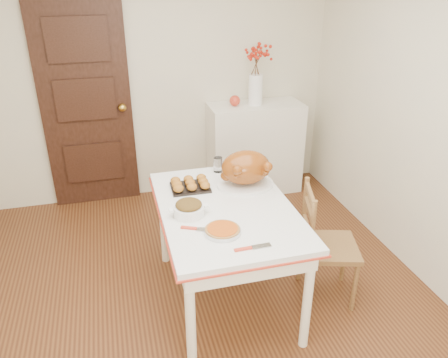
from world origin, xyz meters
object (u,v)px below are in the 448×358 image
object	(u,v)px
sideboard	(255,148)
pumpkin_pie	(223,230)
chair_oak	(329,244)
kitchen_table	(226,254)
turkey_platter	(246,169)

from	to	relation	value
sideboard	pumpkin_pie	bearing A→B (deg)	-114.05
pumpkin_pie	chair_oak	bearing A→B (deg)	10.69
sideboard	chair_oak	bearing A→B (deg)	-91.27
chair_oak	pumpkin_pie	distance (m)	0.92
kitchen_table	chair_oak	size ratio (longest dim) A/B	1.46
kitchen_table	pumpkin_pie	xyz separation A→B (m)	(-0.11, -0.31, 0.42)
kitchen_table	chair_oak	bearing A→B (deg)	-12.14
sideboard	kitchen_table	xyz separation A→B (m)	(-0.77, -1.64, -0.09)
sideboard	pumpkin_pie	distance (m)	2.17
kitchen_table	sideboard	bearing A→B (deg)	64.99
turkey_platter	chair_oak	bearing A→B (deg)	-18.27
kitchen_table	pumpkin_pie	bearing A→B (deg)	-108.80
sideboard	chair_oak	size ratio (longest dim) A/B	1.08
sideboard	turkey_platter	bearing A→B (deg)	-111.59
kitchen_table	pumpkin_pie	distance (m)	0.53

